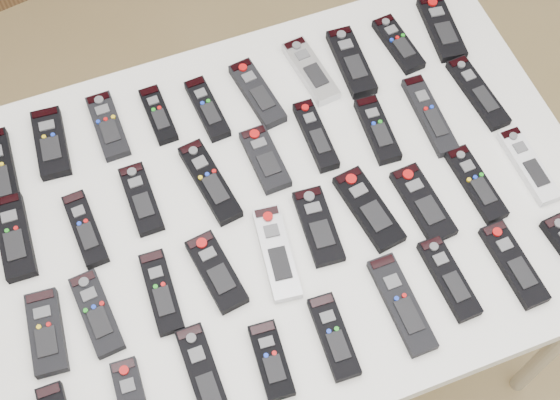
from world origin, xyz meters
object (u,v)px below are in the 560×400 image
object	(u,v)px
remote_10	(15,237)
remote_21	(161,292)
remote_6	(310,71)
remote_25	(369,209)
remote_5	(257,93)
remote_3	(158,115)
remote_28	(528,166)
remote_13	(210,182)
remote_18	(478,93)
remote_8	(398,44)
remote_4	(207,109)
remote_7	(351,62)
remote_31	(205,379)
remote_20	(97,313)
remote_35	(449,278)
remote_23	(277,253)
remote_32	(271,360)
remote_17	(430,115)
remote_0	(1,173)
remote_36	(514,264)
remote_16	(377,130)
remote_12	(141,199)
remote_14	(265,159)
remote_22	(216,272)
remote_15	(316,136)
remote_27	(476,184)
remote_1	(51,143)
remote_19	(47,332)
remote_11	(85,229)
table	(280,218)
remote_9	(441,28)
remote_2	(108,126)
remote_26	(423,203)
remote_33	(334,337)

from	to	relation	value
remote_10	remote_21	world-z (taller)	remote_10
remote_6	remote_25	bearing A→B (deg)	-99.44
remote_5	remote_21	distance (m)	0.49
remote_3	remote_28	distance (m)	0.78
remote_13	remote_18	distance (m)	0.61
remote_8	remote_4	bearing A→B (deg)	176.79
remote_13	remote_21	world-z (taller)	remote_13
remote_7	remote_31	distance (m)	0.77
remote_20	remote_35	bearing A→B (deg)	-19.93
remote_21	remote_23	xyz separation A→B (m)	(0.23, -0.00, 0.00)
remote_7	remote_32	world-z (taller)	same
remote_3	remote_31	distance (m)	0.58
remote_17	remote_25	world-z (taller)	same
remote_0	remote_3	size ratio (longest dim) A/B	1.44
remote_35	remote_36	world-z (taller)	remote_35
remote_16	remote_25	distance (m)	0.19
remote_12	remote_18	world-z (taller)	remote_12
remote_4	remote_14	bearing A→B (deg)	-70.09
remote_12	remote_22	xyz separation A→B (m)	(0.09, -0.20, 0.00)
remote_17	remote_23	distance (m)	0.46
remote_13	remote_17	distance (m)	0.49
remote_15	remote_27	size ratio (longest dim) A/B	0.97
remote_6	remote_23	bearing A→B (deg)	-126.67
remote_6	remote_22	distance (m)	0.51
remote_35	remote_25	bearing A→B (deg)	111.09
remote_1	remote_19	world-z (taller)	same
remote_32	remote_6	bearing A→B (deg)	66.40
remote_25	remote_31	distance (m)	0.46
remote_8	remote_16	distance (m)	0.24
remote_4	remote_6	distance (m)	0.24
remote_23	remote_16	bearing A→B (deg)	39.71
remote_8	remote_36	distance (m)	0.57
remote_11	remote_23	size ratio (longest dim) A/B	0.84
table	remote_5	world-z (taller)	remote_5
remote_31	remote_35	bearing A→B (deg)	2.18
remote_17	remote_31	xyz separation A→B (m)	(-0.62, -0.37, -0.00)
remote_3	remote_35	distance (m)	0.69
remote_9	remote_18	bearing A→B (deg)	-85.20
remote_31	remote_4	bearing A→B (deg)	71.30
remote_13	remote_11	bearing A→B (deg)	174.85
remote_2	remote_36	xyz separation A→B (m)	(0.64, -0.59, 0.00)
remote_23	remote_28	xyz separation A→B (m)	(0.55, -0.00, 0.00)
remote_6	remote_26	xyz separation A→B (m)	(0.09, -0.38, -0.00)
remote_7	remote_14	distance (m)	0.31
remote_2	remote_31	bearing A→B (deg)	-88.59
remote_16	remote_9	bearing A→B (deg)	42.47
remote_2	remote_27	bearing A→B (deg)	-32.11
remote_3	remote_17	world-z (taller)	remote_17
remote_21	remote_33	xyz separation A→B (m)	(0.27, -0.20, 0.00)
remote_4	remote_8	size ratio (longest dim) A/B	1.01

